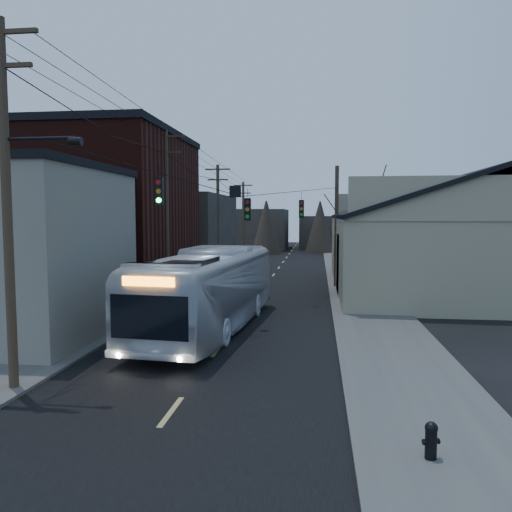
# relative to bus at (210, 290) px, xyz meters

# --- Properties ---
(ground) EXTENTS (160.00, 160.00, 0.00)m
(ground) POSITION_rel_bus_xyz_m (0.99, -11.22, -1.80)
(ground) COLOR black
(ground) RESTS_ON ground
(road_surface) EXTENTS (9.00, 110.00, 0.02)m
(road_surface) POSITION_rel_bus_xyz_m (0.99, 18.78, -1.79)
(road_surface) COLOR black
(road_surface) RESTS_ON ground
(sidewalk_left) EXTENTS (4.00, 110.00, 0.12)m
(sidewalk_left) POSITION_rel_bus_xyz_m (-5.51, 18.78, -1.74)
(sidewalk_left) COLOR #474744
(sidewalk_left) RESTS_ON ground
(sidewalk_right) EXTENTS (4.00, 110.00, 0.12)m
(sidewalk_right) POSITION_rel_bus_xyz_m (7.49, 18.78, -1.74)
(sidewalk_right) COLOR #474744
(sidewalk_right) RESTS_ON ground
(building_clapboard) EXTENTS (8.00, 8.00, 7.00)m
(building_clapboard) POSITION_rel_bus_xyz_m (-8.01, -2.22, 1.70)
(building_clapboard) COLOR slate
(building_clapboard) RESTS_ON ground
(building_brick) EXTENTS (10.00, 12.00, 10.00)m
(building_brick) POSITION_rel_bus_xyz_m (-9.01, 8.78, 3.20)
(building_brick) COLOR black
(building_brick) RESTS_ON ground
(building_left_far) EXTENTS (9.00, 14.00, 7.00)m
(building_left_far) POSITION_rel_bus_xyz_m (-8.51, 24.78, 1.70)
(building_left_far) COLOR #2D2824
(building_left_far) RESTS_ON ground
(warehouse) EXTENTS (16.16, 20.60, 7.73)m
(warehouse) POSITION_rel_bus_xyz_m (13.99, 13.78, 0.89)
(warehouse) COLOR gray
(warehouse) RESTS_ON ground
(building_far_left) EXTENTS (10.00, 12.00, 6.00)m
(building_far_left) POSITION_rel_bus_xyz_m (-5.01, 53.78, 1.20)
(building_far_left) COLOR #2D2824
(building_far_left) RESTS_ON ground
(building_far_right) EXTENTS (12.00, 14.00, 5.00)m
(building_far_right) POSITION_rel_bus_xyz_m (7.99, 58.78, 0.70)
(building_far_right) COLOR #2D2824
(building_far_right) RESTS_ON ground
(bare_tree) EXTENTS (0.40, 0.40, 7.20)m
(bare_tree) POSITION_rel_bus_xyz_m (7.49, 8.78, 1.80)
(bare_tree) COLOR black
(bare_tree) RESTS_ON ground
(utility_lines) EXTENTS (11.24, 45.28, 10.50)m
(utility_lines) POSITION_rel_bus_xyz_m (-2.12, 12.92, 3.15)
(utility_lines) COLOR #382B1E
(utility_lines) RESTS_ON ground
(bus) EXTENTS (4.17, 13.18, 3.61)m
(bus) POSITION_rel_bus_xyz_m (0.00, 0.00, 0.00)
(bus) COLOR silver
(bus) RESTS_ON ground
(parked_car) EXTENTS (1.62, 4.38, 1.43)m
(parked_car) POSITION_rel_bus_xyz_m (-3.31, 21.47, -1.09)
(parked_car) COLOR #ADAFB5
(parked_car) RESTS_ON ground
(fire_hydrant) EXTENTS (0.37, 0.26, 0.77)m
(fire_hydrant) POSITION_rel_bus_xyz_m (7.05, -11.18, -1.27)
(fire_hydrant) COLOR black
(fire_hydrant) RESTS_ON sidewalk_right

